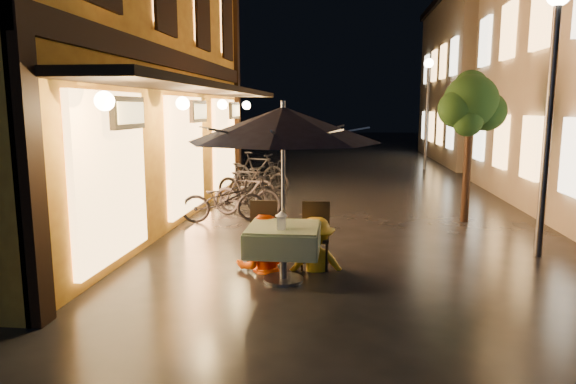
# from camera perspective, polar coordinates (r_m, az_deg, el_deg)

# --- Properties ---
(ground) EXTENTS (90.00, 90.00, 0.00)m
(ground) POSITION_cam_1_polar(r_m,az_deg,el_deg) (6.84, 7.26, -10.99)
(ground) COLOR black
(ground) RESTS_ON ground
(west_building) EXTENTS (5.90, 11.40, 7.40)m
(west_building) POSITION_cam_1_polar(r_m,az_deg,el_deg) (11.89, -22.58, 15.11)
(west_building) COLOR #BE7625
(west_building) RESTS_ON ground
(east_building_far) EXTENTS (7.30, 10.30, 7.30)m
(east_building_far) POSITION_cam_1_polar(r_m,az_deg,el_deg) (25.62, 24.07, 11.41)
(east_building_far) COLOR #A9A189
(east_building_far) RESTS_ON ground
(street_tree) EXTENTS (1.43, 1.20, 3.15)m
(street_tree) POSITION_cam_1_polar(r_m,az_deg,el_deg) (11.23, 19.69, 9.05)
(street_tree) COLOR black
(street_tree) RESTS_ON ground
(streetlamp_near) EXTENTS (0.36, 0.36, 4.23)m
(streetlamp_near) POSITION_cam_1_polar(r_m,az_deg,el_deg) (9.01, 27.32, 11.81)
(streetlamp_near) COLOR #59595E
(streetlamp_near) RESTS_ON ground
(streetlamp_far) EXTENTS (0.36, 0.36, 4.23)m
(streetlamp_far) POSITION_cam_1_polar(r_m,az_deg,el_deg) (20.67, 15.25, 10.51)
(streetlamp_far) COLOR #59595E
(streetlamp_far) RESTS_ON ground
(cafe_table) EXTENTS (0.99, 0.99, 0.78)m
(cafe_table) POSITION_cam_1_polar(r_m,az_deg,el_deg) (7.05, -0.53, -5.31)
(cafe_table) COLOR #59595E
(cafe_table) RESTS_ON ground
(patio_umbrella) EXTENTS (2.60, 2.60, 2.46)m
(patio_umbrella) POSITION_cam_1_polar(r_m,az_deg,el_deg) (6.82, -0.55, 7.48)
(patio_umbrella) COLOR #59595E
(patio_umbrella) RESTS_ON ground
(cafe_chair_left) EXTENTS (0.42, 0.42, 0.97)m
(cafe_chair_left) POSITION_cam_1_polar(r_m,az_deg,el_deg) (7.82, -2.81, -4.22)
(cafe_chair_left) COLOR black
(cafe_chair_left) RESTS_ON ground
(cafe_chair_right) EXTENTS (0.42, 0.42, 0.97)m
(cafe_chair_right) POSITION_cam_1_polar(r_m,az_deg,el_deg) (7.74, 3.06, -4.37)
(cafe_chair_right) COLOR black
(cafe_chair_right) RESTS_ON ground
(table_lantern) EXTENTS (0.16, 0.16, 0.25)m
(table_lantern) POSITION_cam_1_polar(r_m,az_deg,el_deg) (6.78, -0.73, -3.03)
(table_lantern) COLOR white
(table_lantern) RESTS_ON cafe_table
(person_orange) EXTENTS (0.89, 0.76, 1.62)m
(person_orange) POSITION_cam_1_polar(r_m,az_deg,el_deg) (7.53, -2.90, -2.64)
(person_orange) COLOR #E74901
(person_orange) RESTS_ON ground
(person_yellow) EXTENTS (1.06, 0.71, 1.53)m
(person_yellow) POSITION_cam_1_polar(r_m,az_deg,el_deg) (7.53, 3.13, -2.98)
(person_yellow) COLOR gold
(person_yellow) RESTS_ON ground
(bicycle_0) EXTENTS (1.84, 1.11, 0.91)m
(bicycle_0) POSITION_cam_1_polar(r_m,az_deg,el_deg) (10.83, -7.20, -0.92)
(bicycle_0) COLOR black
(bicycle_0) RESTS_ON ground
(bicycle_1) EXTENTS (1.71, 0.89, 0.99)m
(bicycle_1) POSITION_cam_1_polar(r_m,az_deg,el_deg) (11.25, -4.59, -0.30)
(bicycle_1) COLOR black
(bicycle_1) RESTS_ON ground
(bicycle_2) EXTENTS (1.64, 0.93, 0.82)m
(bicycle_2) POSITION_cam_1_polar(r_m,az_deg,el_deg) (11.85, -3.89, -0.23)
(bicycle_2) COLOR black
(bicycle_2) RESTS_ON ground
(bicycle_3) EXTENTS (1.77, 1.14, 1.03)m
(bicycle_3) POSITION_cam_1_polar(r_m,az_deg,el_deg) (12.60, -4.64, 0.84)
(bicycle_3) COLOR black
(bicycle_3) RESTS_ON ground
(bicycle_4) EXTENTS (1.87, 1.28, 0.93)m
(bicycle_4) POSITION_cam_1_polar(r_m,az_deg,el_deg) (14.42, -2.92, 1.72)
(bicycle_4) COLOR black
(bicycle_4) RESTS_ON ground
(bicycle_5) EXTENTS (1.88, 1.00, 1.09)m
(bicycle_5) POSITION_cam_1_polar(r_m,az_deg,el_deg) (15.28, -3.46, 2.44)
(bicycle_5) COLOR black
(bicycle_5) RESTS_ON ground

